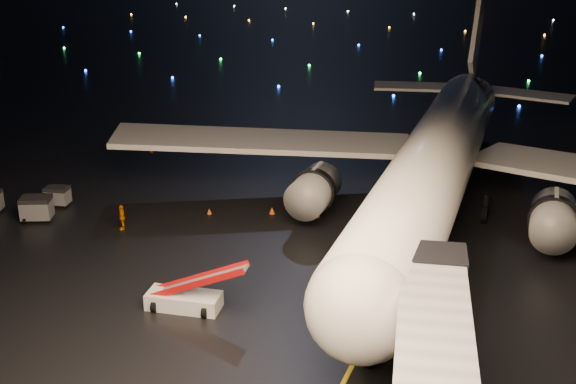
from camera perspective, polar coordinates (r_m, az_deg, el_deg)
name	(u,v)px	position (r m, az deg, el deg)	size (l,w,h in m)	color
lane_centre	(406,260)	(49.33, 9.34, -5.36)	(0.25, 80.00, 0.02)	gold
airliner	(444,113)	(56.57, 12.26, 6.11)	(54.09, 51.38, 15.32)	white
belt_loader	(183,285)	(42.79, -8.30, -7.25)	(6.37, 1.74, 3.09)	silver
crew_c	(122,217)	(54.51, -12.99, -1.95)	(1.13, 0.47, 1.93)	orange
safety_cone_0	(318,215)	(55.57, 2.38, -1.79)	(0.39, 0.39, 0.44)	#FB530F
safety_cone_1	(272,210)	(56.21, -1.27, -1.46)	(0.46, 0.46, 0.53)	#FB530F
safety_cone_2	(209,211)	(56.50, -6.24, -1.51)	(0.39, 0.39, 0.44)	#FB530F
safety_cone_3	(152,151)	(72.17, -10.73, 3.22)	(0.42, 0.42, 0.48)	#FB530F
taxiway_lights	(447,45)	(137.83, 12.47, 11.31)	(164.00, 92.00, 0.36)	black
baggage_cart_0	(37,209)	(57.95, -19.24, -1.25)	(2.22, 1.55, 1.88)	gray
baggage_cart_1	(58,196)	(60.56, -17.75, -0.31)	(1.81, 1.27, 1.54)	gray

